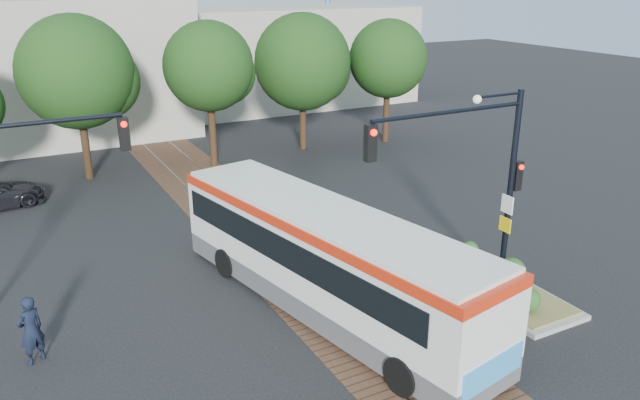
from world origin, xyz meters
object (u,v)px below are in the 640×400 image
Objects in this scene: traffic_island at (496,280)px; signal_pole_main at (481,165)px; officer at (31,330)px; city_bus at (325,255)px.

traffic_island is 3.95m from signal_pole_main.
traffic_island is at bearing -5.36° from signal_pole_main.
officer is (-12.05, 2.49, -3.24)m from signal_pole_main.
officer reaches higher than traffic_island.
officer is (-13.01, 2.58, 0.59)m from traffic_island.
signal_pole_main is at bearing 139.35° from officer.
signal_pole_main is at bearing 174.64° from traffic_island.
officer is at bearing 168.35° from signal_pole_main.
city_bus is at bearing 162.15° from signal_pole_main.
city_bus is 5.65m from traffic_island.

